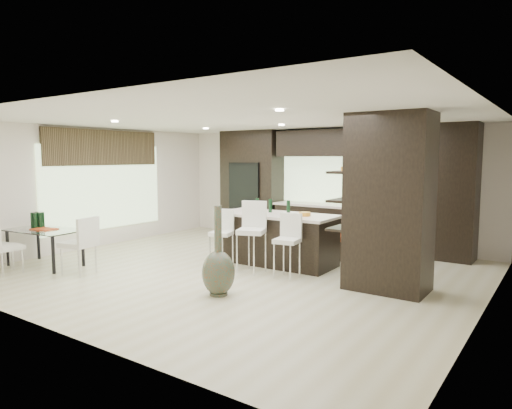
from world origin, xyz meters
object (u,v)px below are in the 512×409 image
Objects in this scene: stool_left at (221,244)px; bench at (317,244)px; dining_table at (45,248)px; floor_vase at (218,251)px; kitchen_island at (276,239)px; chair_end at (79,248)px; stool_right at (287,252)px; stool_mid at (251,244)px; chair_near at (7,251)px.

stool_left is 2.12m from bench.
stool_left is at bearing -121.29° from bench.
bench is 5.28m from dining_table.
floor_vase is 3.86m from dining_table.
kitchen_island is 3.57m from chair_end.
stool_left is 1.43m from stool_right.
floor_vase is at bearing -95.22° from stool_mid.
kitchen_island is at bearing 30.83° from dining_table.
stool_left is at bearing 171.24° from stool_right.
kitchen_island is at bearing 123.34° from stool_right.
stool_right is 0.62× the size of dining_table.
chair_end reaches higher than bench.
bench is at bearing 71.06° from kitchen_island.
chair_end is (-3.12, -1.84, 0.03)m from stool_right.
chair_end is at bearing -6.53° from dining_table.
dining_table is (-3.83, -0.44, -0.32)m from floor_vase.
stool_right is 3.63m from chair_end.
bench is at bearing 37.59° from dining_table.
stool_mid is 0.71× the size of dining_table.
stool_mid is (0.71, -0.03, 0.08)m from stool_left.
stool_right is at bearing -71.90° from chair_end.
stool_right is 0.95× the size of chair_end.
stool_mid is at bearing 105.11° from floor_vase.
stool_right is (0.71, 0.03, -0.07)m from stool_mid.
bench is 3.26m from floor_vase.
kitchen_island is at bearing 45.51° from chair_near.
kitchen_island is 2.70× the size of stool_left.
chair_near is (-3.83, -1.14, -0.26)m from floor_vase.
stool_mid reaches higher than kitchen_island.
kitchen_island is at bearing -54.86° from chair_end.
chair_end is (-2.75, -3.68, 0.22)m from bench.
stool_left is 3.74m from chair_near.
kitchen_island is 1.62× the size of dining_table.
stool_mid is at bearing -65.48° from chair_end.
kitchen_island is 2.49× the size of chair_end.
floor_vase reaches higher than stool_left.
stool_right is at bearing 17.34° from dining_table.
stool_left is at bearing -133.05° from kitchen_island.
dining_table is at bearing -143.60° from kitchen_island.
kitchen_island is 1.12m from bench.
stool_mid reaches higher than stool_right.
floor_vase is at bearing -112.31° from stool_right.
dining_table is at bearing -164.59° from stool_left.
dining_table is (-3.45, -2.64, -0.14)m from kitchen_island.
chair_end reaches higher than chair_near.
stool_right reaches higher than bench.
kitchen_island is at bearing 69.67° from stool_mid.
stool_mid is 0.76× the size of floor_vase.
dining_table is at bearing -137.30° from bench.
stool_right is (0.71, -0.79, -0.04)m from kitchen_island.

